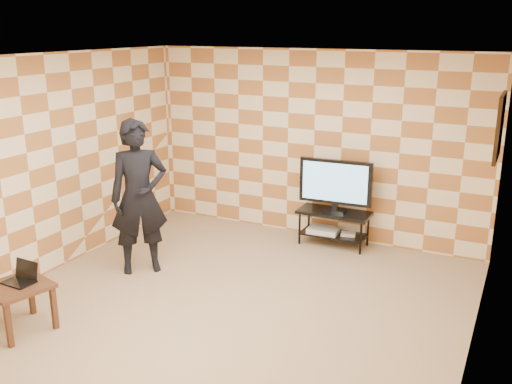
{
  "coord_description": "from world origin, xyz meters",
  "views": [
    {
      "loc": [
        2.78,
        -5.09,
        3.01
      ],
      "look_at": [
        0.0,
        0.6,
        1.15
      ],
      "focal_mm": 40.0,
      "sensor_mm": 36.0,
      "label": 1
    }
  ],
  "objects_px": {
    "tv": "(335,183)",
    "person": "(139,197)",
    "tv_stand": "(334,220)",
    "side_table": "(18,293)"
  },
  "relations": [
    {
      "from": "tv",
      "to": "side_table",
      "type": "relative_size",
      "value": 1.45
    },
    {
      "from": "person",
      "to": "tv_stand",
      "type": "bearing_deg",
      "value": 1.11
    },
    {
      "from": "side_table",
      "to": "person",
      "type": "height_order",
      "value": "person"
    },
    {
      "from": "tv",
      "to": "person",
      "type": "relative_size",
      "value": 0.53
    },
    {
      "from": "tv_stand",
      "to": "tv",
      "type": "height_order",
      "value": "tv"
    },
    {
      "from": "tv",
      "to": "person",
      "type": "distance_m",
      "value": 2.68
    },
    {
      "from": "tv_stand",
      "to": "side_table",
      "type": "bearing_deg",
      "value": -120.08
    },
    {
      "from": "tv_stand",
      "to": "side_table",
      "type": "height_order",
      "value": "same"
    },
    {
      "from": "side_table",
      "to": "tv_stand",
      "type": "bearing_deg",
      "value": 59.92
    },
    {
      "from": "tv",
      "to": "person",
      "type": "height_order",
      "value": "person"
    }
  ]
}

